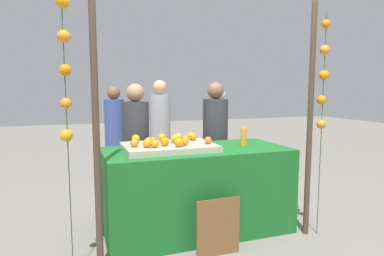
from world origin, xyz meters
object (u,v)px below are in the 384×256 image
orange_0 (152,141)px  orange_1 (185,142)px  chalkboard_sign (218,228)px  stall_counter (197,189)px  juice_bottle (244,137)px  vendor_right (215,148)px  vendor_left (136,154)px

orange_0 → orange_1: orange_1 is taller
chalkboard_sign → stall_counter: bearing=88.3°
orange_0 → chalkboard_sign: size_ratio=0.13×
juice_bottle → chalkboard_sign: 1.10m
stall_counter → juice_bottle: juice_bottle is taller
orange_0 → juice_bottle: juice_bottle is taller
chalkboard_sign → vendor_right: vendor_right is taller
juice_bottle → vendor_right: size_ratio=0.13×
stall_counter → orange_1: bearing=-146.7°
juice_bottle → vendor_left: vendor_left is taller
stall_counter → vendor_left: vendor_left is taller
stall_counter → vendor_left: 0.92m
orange_0 → orange_1: bearing=-31.0°
orange_1 → juice_bottle: bearing=9.2°
stall_counter → vendor_right: size_ratio=1.20×
orange_0 → orange_1: size_ratio=0.96×
juice_bottle → orange_1: bearing=-170.8°
orange_0 → juice_bottle: (1.01, -0.06, 0.00)m
orange_0 → vendor_right: (0.98, 0.64, -0.24)m
juice_bottle → chalkboard_sign: (-0.57, -0.60, -0.72)m
juice_bottle → orange_0: bearing=176.6°
juice_bottle → vendor_right: (-0.04, 0.70, -0.24)m
stall_counter → chalkboard_sign: 0.62m
chalkboard_sign → vendor_left: (-0.50, 1.30, 0.47)m
orange_0 → stall_counter: bearing=-8.0°
chalkboard_sign → orange_1: bearing=107.5°
orange_1 → vendor_right: vendor_right is taller
orange_0 → orange_1: (0.29, -0.18, 0.00)m
stall_counter → orange_1: (-0.17, -0.11, 0.54)m
vendor_right → juice_bottle: bearing=-87.1°
orange_0 → juice_bottle: 1.02m
stall_counter → juice_bottle: (0.55, 0.01, 0.54)m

